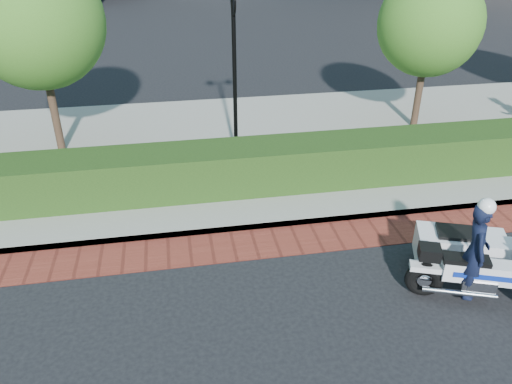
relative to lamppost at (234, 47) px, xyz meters
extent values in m
plane|color=black|center=(-1.00, -5.20, -2.96)|extent=(120.00, 120.00, 0.00)
cube|color=maroon|center=(-1.00, -3.70, -2.95)|extent=(60.00, 1.00, 0.01)
cube|color=gray|center=(-1.00, 0.80, -2.88)|extent=(60.00, 8.00, 0.15)
cube|color=black|center=(-1.00, -1.60, -2.31)|extent=(18.00, 1.20, 1.00)
cylinder|color=black|center=(0.00, 0.00, -2.66)|extent=(0.30, 0.30, 0.30)
cylinder|color=black|center=(0.00, 0.00, -0.81)|extent=(0.10, 0.10, 3.70)
cylinder|color=#332319|center=(-4.50, 1.30, -1.72)|extent=(0.20, 0.20, 2.17)
sphere|color=#356419|center=(-4.50, 1.30, 0.48)|extent=(3.20, 3.20, 3.20)
cylinder|color=#332319|center=(5.50, 1.30, -1.85)|extent=(0.20, 0.20, 1.92)
sphere|color=#356419|center=(5.50, 1.30, 0.10)|extent=(2.80, 2.80, 2.80)
torus|color=black|center=(2.34, -5.64, -2.64)|extent=(0.66, 0.40, 0.64)
cube|color=silver|center=(3.15, -5.93, -2.36)|extent=(1.28, 0.72, 0.33)
cube|color=silver|center=(3.11, -5.92, -2.59)|extent=(0.63, 0.54, 0.27)
cube|color=black|center=(2.88, -5.84, -2.17)|extent=(0.78, 0.52, 0.10)
cube|color=black|center=(2.34, -5.64, -2.09)|extent=(0.42, 0.41, 0.21)
cube|color=silver|center=(3.25, -5.10, -2.48)|extent=(1.63, 1.15, 0.53)
cube|color=black|center=(3.16, -5.07, -2.19)|extent=(0.80, 0.68, 0.08)
torus|color=black|center=(3.32, -4.63, -2.72)|extent=(0.51, 0.31, 0.48)
imported|color=black|center=(2.97, -5.87, -1.98)|extent=(0.58, 0.71, 1.66)
sphere|color=white|center=(2.97, -5.87, -1.17)|extent=(0.27, 0.27, 0.27)
camera|label=1|loc=(-1.55, -11.57, 2.62)|focal=35.00mm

